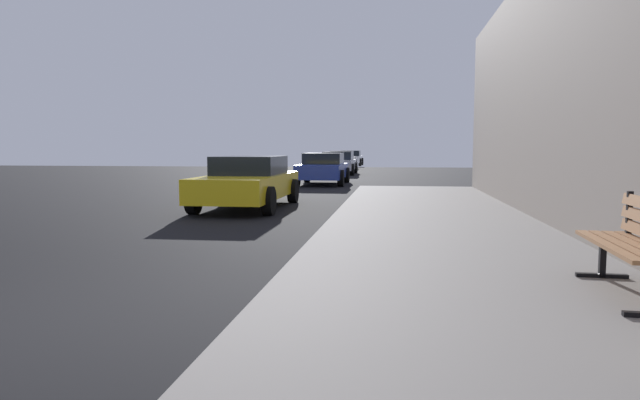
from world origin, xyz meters
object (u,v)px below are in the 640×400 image
Objects in this scene: car_white at (351,158)px; car_yellow at (248,182)px; bench at (640,239)px; car_silver at (338,163)px; car_black at (342,160)px; car_blue at (323,168)px.

car_yellow is at bearing 90.25° from car_white.
car_yellow reaches higher than bench.
car_yellow is at bearing 127.95° from bench.
car_silver is 15.68m from car_white.
bench is at bearing 125.16° from car_yellow.
car_black is at bearing -86.06° from car_silver.
car_yellow is at bearing 88.85° from car_silver.
car_black is 0.99× the size of car_white.
car_blue is at bearing 109.10° from bench.
car_white is at bearing -89.75° from car_yellow.
car_silver is 0.95× the size of car_white.
car_yellow is 1.04× the size of car_white.
car_blue is 24.54m from car_white.
bench is at bearing 106.31° from car_blue.
car_yellow is 1.10× the size of car_silver.
bench is 34.99m from car_black.
car_yellow is 1.05× the size of car_black.
car_silver is 0.96× the size of car_black.
car_blue and car_silver have the same top height.
car_silver and car_black have the same top height.
bench is 42.35m from car_white.
car_white reaches higher than bench.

